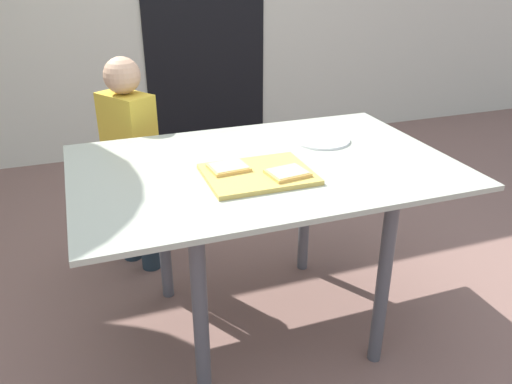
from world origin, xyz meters
TOP-DOWN VIEW (x-y plane):
  - ground_plane at (0.00, 0.00)m, footprint 16.00×16.00m
  - house_door at (0.36, 2.18)m, footprint 0.90×0.02m
  - dining_table at (0.00, 0.00)m, footprint 1.34×0.88m
  - cutting_board at (-0.06, -0.10)m, footprint 0.35×0.28m
  - pizza_slice_far_left at (-0.14, -0.05)m, footprint 0.14×0.12m
  - pizza_slice_near_right at (0.03, -0.16)m, footprint 0.14×0.12m
  - plate_white_right at (0.30, 0.15)m, footprint 0.23×0.23m
  - child_left at (-0.40, 0.64)m, footprint 0.25×0.28m

SIDE VIEW (x-z plane):
  - ground_plane at x=0.00m, z-range 0.00..0.00m
  - child_left at x=-0.40m, z-range 0.07..1.07m
  - dining_table at x=0.00m, z-range 0.26..0.98m
  - plate_white_right at x=0.30m, z-range 0.71..0.72m
  - cutting_board at x=-0.06m, z-range 0.71..0.73m
  - pizza_slice_far_left at x=-0.14m, z-range 0.73..0.74m
  - pizza_slice_near_right at x=0.03m, z-range 0.73..0.74m
  - house_door at x=0.36m, z-range 0.00..2.00m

